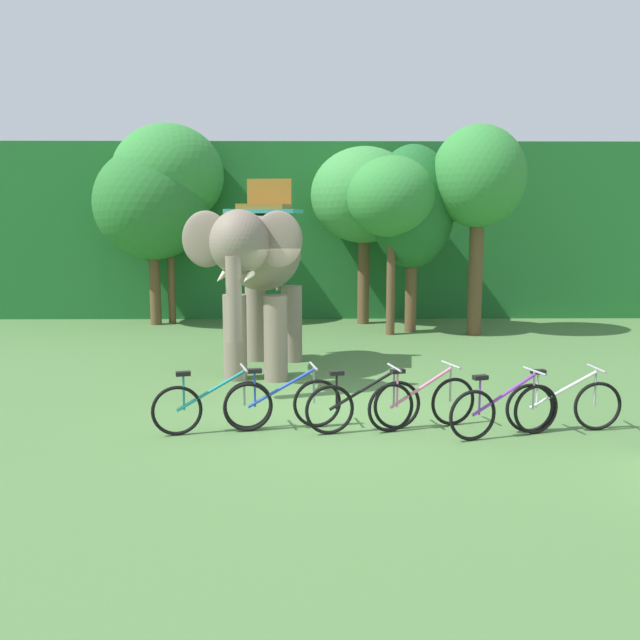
{
  "coord_description": "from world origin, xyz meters",
  "views": [
    {
      "loc": [
        -0.39,
        -10.7,
        3.02
      ],
      "look_at": [
        -0.25,
        1.0,
        1.3
      ],
      "focal_mm": 39.37,
      "sensor_mm": 36.0,
      "label": 1
    }
  ],
  "objects_px": {
    "tree_left": "(152,204)",
    "elephant": "(261,260)",
    "bike_black": "(363,405)",
    "tree_far_left": "(168,176)",
    "tree_center_right": "(479,179)",
    "bike_blue": "(283,403)",
    "tree_center": "(364,196)",
    "bike_teal": "(213,406)",
    "bike_white": "(564,405)",
    "bike_purple": "(505,410)",
    "tree_center_left": "(412,208)",
    "bike_pink": "(422,402)",
    "tree_right": "(392,198)"
  },
  "relations": [
    {
      "from": "tree_far_left",
      "to": "elephant",
      "type": "relative_size",
      "value": 1.32
    },
    {
      "from": "tree_right",
      "to": "bike_black",
      "type": "height_order",
      "value": "tree_right"
    },
    {
      "from": "tree_center_left",
      "to": "tree_center_right",
      "type": "distance_m",
      "value": 1.81
    },
    {
      "from": "tree_center_right",
      "to": "bike_black",
      "type": "bearing_deg",
      "value": -112.79
    },
    {
      "from": "tree_center",
      "to": "bike_white",
      "type": "bearing_deg",
      "value": -78.43
    },
    {
      "from": "bike_black",
      "to": "tree_far_left",
      "type": "bearing_deg",
      "value": 114.58
    },
    {
      "from": "bike_blue",
      "to": "bike_teal",
      "type": "bearing_deg",
      "value": -171.98
    },
    {
      "from": "tree_center_left",
      "to": "tree_right",
      "type": "bearing_deg",
      "value": -141.75
    },
    {
      "from": "tree_far_left",
      "to": "tree_center_left",
      "type": "xyz_separation_m",
      "value": [
        6.62,
        -1.57,
        -0.9
      ]
    },
    {
      "from": "tree_left",
      "to": "bike_black",
      "type": "height_order",
      "value": "tree_left"
    },
    {
      "from": "tree_center_right",
      "to": "elephant",
      "type": "distance_m",
      "value": 7.05
    },
    {
      "from": "bike_pink",
      "to": "bike_black",
      "type": "bearing_deg",
      "value": -170.75
    },
    {
      "from": "tree_center_right",
      "to": "bike_black",
      "type": "xyz_separation_m",
      "value": [
        -3.47,
        -8.25,
        -3.58
      ]
    },
    {
      "from": "tree_center",
      "to": "bike_blue",
      "type": "distance_m",
      "value": 10.77
    },
    {
      "from": "bike_white",
      "to": "bike_teal",
      "type": "bearing_deg",
      "value": 179.89
    },
    {
      "from": "elephant",
      "to": "bike_black",
      "type": "height_order",
      "value": "elephant"
    },
    {
      "from": "tree_center_right",
      "to": "bike_white",
      "type": "height_order",
      "value": "tree_center_right"
    },
    {
      "from": "bike_purple",
      "to": "bike_pink",
      "type": "bearing_deg",
      "value": 158.77
    },
    {
      "from": "tree_left",
      "to": "elephant",
      "type": "relative_size",
      "value": 1.17
    },
    {
      "from": "tree_left",
      "to": "bike_white",
      "type": "relative_size",
      "value": 2.9
    },
    {
      "from": "tree_left",
      "to": "bike_blue",
      "type": "relative_size",
      "value": 2.94
    },
    {
      "from": "bike_blue",
      "to": "bike_white",
      "type": "distance_m",
      "value": 3.99
    },
    {
      "from": "bike_teal",
      "to": "bike_white",
      "type": "xyz_separation_m",
      "value": [
        4.97,
        -0.01,
        0.0
      ]
    },
    {
      "from": "bike_purple",
      "to": "tree_center_left",
      "type": "bearing_deg",
      "value": 90.23
    },
    {
      "from": "tree_center_left",
      "to": "bike_blue",
      "type": "bearing_deg",
      "value": -109.36
    },
    {
      "from": "tree_center_right",
      "to": "bike_purple",
      "type": "relative_size",
      "value": 3.22
    },
    {
      "from": "bike_blue",
      "to": "bike_pink",
      "type": "bearing_deg",
      "value": 0.31
    },
    {
      "from": "tree_center",
      "to": "bike_blue",
      "type": "xyz_separation_m",
      "value": [
        -1.89,
        -10.11,
        -3.22
      ]
    },
    {
      "from": "tree_right",
      "to": "bike_pink",
      "type": "relative_size",
      "value": 2.78
    },
    {
      "from": "tree_right",
      "to": "bike_pink",
      "type": "xyz_separation_m",
      "value": [
        -0.45,
        -8.18,
        -3.11
      ]
    },
    {
      "from": "tree_center_right",
      "to": "bike_teal",
      "type": "relative_size",
      "value": 3.2
    },
    {
      "from": "tree_center_right",
      "to": "tree_right",
      "type": "bearing_deg",
      "value": 178.25
    },
    {
      "from": "tree_left",
      "to": "tree_far_left",
      "type": "height_order",
      "value": "tree_far_left"
    },
    {
      "from": "bike_purple",
      "to": "tree_center_right",
      "type": "bearing_deg",
      "value": 79.77
    },
    {
      "from": "bike_black",
      "to": "bike_purple",
      "type": "relative_size",
      "value": 1.01
    },
    {
      "from": "tree_left",
      "to": "tree_far_left",
      "type": "xyz_separation_m",
      "value": [
        0.42,
        0.24,
        0.78
      ]
    },
    {
      "from": "tree_center_right",
      "to": "bike_white",
      "type": "xyz_separation_m",
      "value": [
        -0.63,
        -8.27,
        -3.58
      ]
    },
    {
      "from": "bike_blue",
      "to": "tree_center",
      "type": "bearing_deg",
      "value": 79.42
    },
    {
      "from": "tree_left",
      "to": "bike_black",
      "type": "distance_m",
      "value": 11.73
    },
    {
      "from": "bike_teal",
      "to": "bike_blue",
      "type": "bearing_deg",
      "value": 8.02
    },
    {
      "from": "tree_left",
      "to": "tree_far_left",
      "type": "relative_size",
      "value": 0.89
    },
    {
      "from": "bike_teal",
      "to": "bike_white",
      "type": "height_order",
      "value": "same"
    },
    {
      "from": "bike_pink",
      "to": "elephant",
      "type": "bearing_deg",
      "value": 125.03
    },
    {
      "from": "bike_black",
      "to": "bike_pink",
      "type": "bearing_deg",
      "value": 9.25
    },
    {
      "from": "tree_right",
      "to": "bike_blue",
      "type": "distance_m",
      "value": 9.1
    },
    {
      "from": "tree_center_left",
      "to": "bike_blue",
      "type": "relative_size",
      "value": 2.89
    },
    {
      "from": "tree_center_right",
      "to": "bike_blue",
      "type": "relative_size",
      "value": 3.15
    },
    {
      "from": "bike_teal",
      "to": "elephant",
      "type": "bearing_deg",
      "value": 83.62
    },
    {
      "from": "bike_white",
      "to": "tree_left",
      "type": "bearing_deg",
      "value": 128.26
    },
    {
      "from": "tree_left",
      "to": "tree_center",
      "type": "distance_m",
      "value": 5.89
    }
  ]
}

